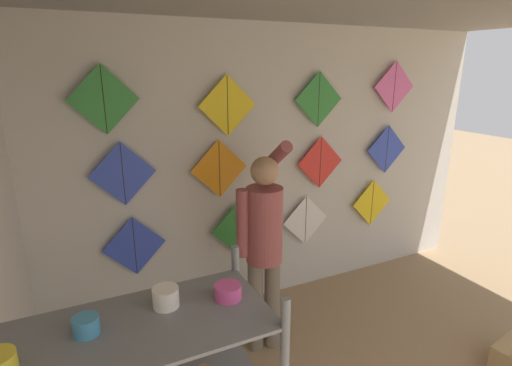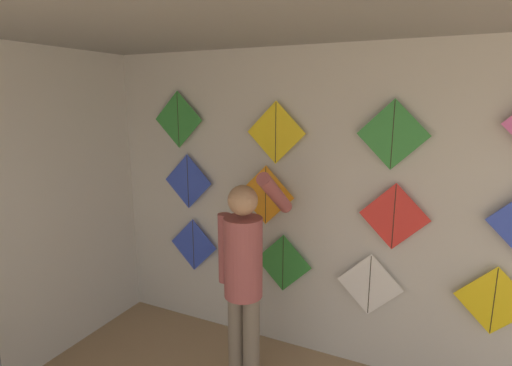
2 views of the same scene
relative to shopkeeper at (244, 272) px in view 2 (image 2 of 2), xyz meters
name	(u,v)px [view 2 (image 2 of 2)]	position (x,y,z in m)	size (l,w,h in m)	color
back_panel	(328,210)	(0.44, 0.77, 0.36)	(5.24, 0.06, 2.80)	beige
shopkeeper	(244,272)	(0.00, 0.00, 0.00)	(0.46, 0.61, 1.85)	#726656
kite_0	(193,245)	(-0.94, 0.68, -0.17)	(0.55, 0.01, 0.55)	blue
kite_1	(283,263)	(0.06, 0.68, -0.18)	(0.55, 0.01, 0.55)	#338C38
kite_2	(370,285)	(0.85, 0.68, -0.23)	(0.55, 0.01, 0.55)	white
kite_3	(494,301)	(1.76, 0.68, -0.17)	(0.55, 0.01, 0.55)	yellow
kite_4	(188,182)	(-0.98, 0.68, 0.50)	(0.55, 0.01, 0.55)	blue
kite_5	(266,195)	(-0.12, 0.68, 0.45)	(0.55, 0.01, 0.55)	orange
kite_6	(394,217)	(1.01, 0.68, 0.39)	(0.55, 0.01, 0.55)	red
kite_8	(178,120)	(-1.07, 0.68, 1.11)	(0.55, 0.01, 0.55)	#338C38
kite_9	(276,133)	(-0.03, 0.68, 1.03)	(0.55, 0.01, 0.55)	yellow
kite_10	(393,135)	(0.95, 0.68, 1.05)	(0.55, 0.01, 0.55)	#338C38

